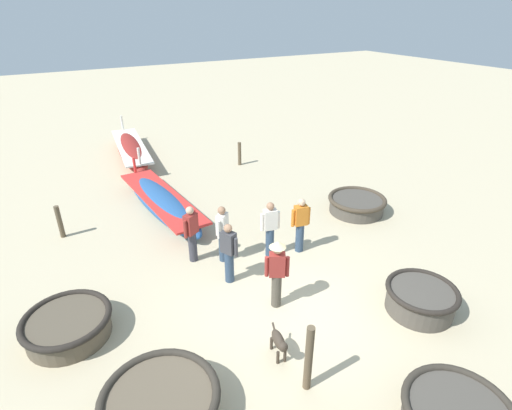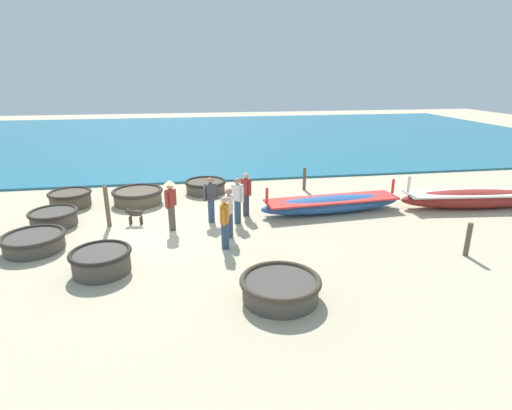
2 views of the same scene
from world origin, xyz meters
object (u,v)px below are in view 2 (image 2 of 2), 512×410
(coracle_front_right, at_px, (34,241))
(mooring_post_mid_beach, at_px, (304,179))
(coracle_upturned, at_px, (54,217))
(coracle_tilted, at_px, (101,260))
(fisherman_standing_left, at_px, (225,221))
(fisherman_crouching, at_px, (246,193))
(fisherman_hauling, at_px, (171,202))
(mooring_post_shoreline, at_px, (107,207))
(coracle_far_right, at_px, (280,287))
(dog, at_px, (134,214))
(coracle_beside_post, at_px, (138,196))
(long_boat_white_hull, at_px, (332,204))
(long_boat_ochre_hull, at_px, (474,198))
(coracle_center, at_px, (206,186))
(fisherman_with_hat, at_px, (211,199))
(mooring_post_inland, at_px, (468,240))
(coracle_nearest, at_px, (70,198))
(fisherman_standing_right, at_px, (237,200))
(fisherman_by_coracle, at_px, (229,212))

(coracle_front_right, distance_m, mooring_post_mid_beach, 10.51)
(mooring_post_mid_beach, bearing_deg, coracle_upturned, -73.66)
(coracle_tilted, relative_size, fisherman_standing_left, 0.98)
(fisherman_crouching, bearing_deg, coracle_tilted, -49.73)
(coracle_upturned, height_order, coracle_front_right, coracle_upturned)
(fisherman_hauling, distance_m, mooring_post_shoreline, 2.21)
(mooring_post_shoreline, bearing_deg, coracle_far_right, 40.96)
(dog, bearing_deg, coracle_tilted, -7.03)
(coracle_beside_post, bearing_deg, long_boat_white_hull, 72.29)
(long_boat_ochre_hull, bearing_deg, coracle_tilted, -76.62)
(coracle_far_right, bearing_deg, coracle_upturned, -131.51)
(coracle_center, xyz_separation_m, mooring_post_shoreline, (3.46, -3.35, 0.41))
(coracle_beside_post, relative_size, coracle_tilted, 1.26)
(long_boat_ochre_hull, relative_size, fisherman_standing_left, 3.63)
(coracle_upturned, xyz_separation_m, fisherman_with_hat, (0.53, 5.20, 0.55))
(coracle_upturned, xyz_separation_m, coracle_tilted, (3.69, 2.21, 0.04))
(coracle_beside_post, xyz_separation_m, coracle_tilted, (5.70, -0.28, 0.01))
(mooring_post_inland, bearing_deg, coracle_upturned, -109.89)
(long_boat_ochre_hull, relative_size, mooring_post_mid_beach, 5.78)
(coracle_front_right, distance_m, mooring_post_inland, 12.24)
(coracle_far_right, distance_m, long_boat_white_hull, 6.29)
(coracle_nearest, xyz_separation_m, mooring_post_shoreline, (2.44, 1.82, 0.37))
(coracle_far_right, relative_size, fisherman_standing_right, 1.18)
(coracle_center, height_order, fisherman_with_hat, fisherman_with_hat)
(fisherman_standing_left, bearing_deg, long_boat_white_hull, 121.43)
(fisherman_standing_left, bearing_deg, coracle_beside_post, -148.15)
(coracle_center, bearing_deg, coracle_nearest, -78.86)
(coracle_front_right, bearing_deg, fisherman_hauling, 103.42)
(coracle_tilted, bearing_deg, dog, 172.97)
(coracle_front_right, bearing_deg, fisherman_standing_left, 81.66)
(fisherman_with_hat, height_order, fisherman_hauling, fisherman_hauling)
(long_boat_ochre_hull, height_order, mooring_post_mid_beach, long_boat_ochre_hull)
(coracle_upturned, bearing_deg, fisherman_standing_right, 82.65)
(coracle_upturned, xyz_separation_m, coracle_far_right, (5.69, 6.43, -0.00))
(coracle_beside_post, bearing_deg, mooring_post_shoreline, -15.83)
(coracle_upturned, distance_m, mooring_post_mid_beach, 9.82)
(long_boat_white_hull, bearing_deg, dog, -89.49)
(coracle_tilted, height_order, mooring_post_shoreline, mooring_post_shoreline)
(mooring_post_shoreline, bearing_deg, fisherman_standing_left, 56.74)
(coracle_upturned, height_order, fisherman_hauling, fisherman_hauling)
(mooring_post_mid_beach, bearing_deg, dog, -65.64)
(fisherman_standing_left, bearing_deg, coracle_tilted, -74.14)
(long_boat_ochre_hull, xyz_separation_m, fisherman_by_coracle, (1.32, -9.37, 0.47))
(coracle_tilted, xyz_separation_m, fisherman_by_coracle, (-1.74, 3.46, 0.51))
(coracle_center, xyz_separation_m, coracle_tilted, (6.77, -2.95, 0.04))
(long_boat_white_hull, xyz_separation_m, dog, (0.06, -6.95, 0.05))
(long_boat_ochre_hull, bearing_deg, coracle_far_right, -59.62)
(dog, bearing_deg, mooring_post_shoreline, -85.59)
(fisherman_standing_left, bearing_deg, coracle_upturned, -116.86)
(fisherman_standing_left, relative_size, mooring_post_inland, 1.62)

